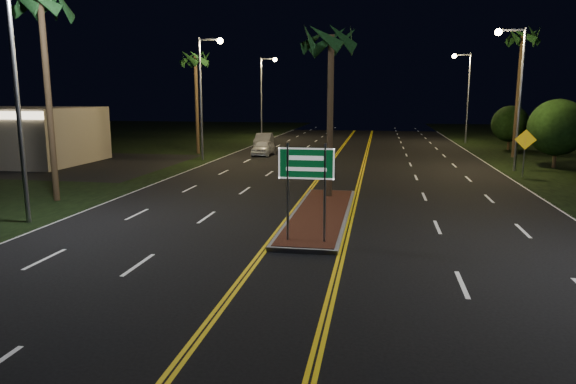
% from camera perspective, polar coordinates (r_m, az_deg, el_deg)
% --- Properties ---
extents(ground, '(120.00, 120.00, 0.00)m').
position_cam_1_polar(ground, '(14.25, 0.37, -9.11)').
color(ground, black).
rests_on(ground, ground).
extents(median_island, '(2.25, 10.25, 0.17)m').
position_cam_1_polar(median_island, '(20.89, 3.62, -2.47)').
color(median_island, gray).
rests_on(median_island, ground).
extents(highway_sign, '(1.80, 0.08, 3.20)m').
position_cam_1_polar(highway_sign, '(16.36, 2.04, 2.15)').
color(highway_sign, gray).
rests_on(highway_sign, ground).
extents(streetlight_left_near, '(1.91, 0.44, 9.00)m').
position_cam_1_polar(streetlight_left_near, '(21.52, -27.27, 11.73)').
color(streetlight_left_near, gray).
rests_on(streetlight_left_near, ground).
extents(streetlight_left_mid, '(1.91, 0.44, 9.00)m').
position_cam_1_polar(streetlight_left_mid, '(39.40, -9.17, 11.73)').
color(streetlight_left_mid, gray).
rests_on(streetlight_left_mid, ground).
extents(streetlight_left_far, '(1.91, 0.44, 9.00)m').
position_cam_1_polar(streetlight_left_far, '(58.66, -2.63, 11.45)').
color(streetlight_left_far, gray).
rests_on(streetlight_left_far, ground).
extents(streetlight_right_mid, '(1.91, 0.44, 9.00)m').
position_cam_1_polar(streetlight_right_mid, '(36.21, 23.91, 11.08)').
color(streetlight_right_mid, gray).
rests_on(streetlight_right_mid, ground).
extents(streetlight_right_far, '(1.91, 0.44, 9.00)m').
position_cam_1_polar(streetlight_right_far, '(55.86, 19.06, 10.93)').
color(streetlight_right_far, gray).
rests_on(streetlight_right_far, ground).
extents(palm_median, '(2.40, 2.40, 8.30)m').
position_cam_1_polar(palm_median, '(23.96, 4.83, 16.50)').
color(palm_median, '#382819').
rests_on(palm_median, ground).
extents(palm_left_near, '(2.40, 2.40, 9.80)m').
position_cam_1_polar(palm_left_near, '(26.14, -25.80, 18.13)').
color(palm_left_near, '#382819').
rests_on(palm_left_near, ground).
extents(palm_left_far, '(2.40, 2.40, 8.80)m').
position_cam_1_polar(palm_left_far, '(43.99, -10.27, 14.30)').
color(palm_left_far, '#382819').
rests_on(palm_left_far, ground).
extents(palm_right_far, '(2.40, 2.40, 10.30)m').
position_cam_1_polar(palm_right_far, '(44.70, 24.61, 15.27)').
color(palm_right_far, '#382819').
rests_on(palm_right_far, ground).
extents(shrub_mid, '(3.78, 3.78, 4.62)m').
position_cam_1_polar(shrub_mid, '(39.08, 27.75, 6.37)').
color(shrub_mid, '#382819').
rests_on(shrub_mid, ground).
extents(shrub_far, '(3.24, 3.24, 3.96)m').
position_cam_1_polar(shrub_far, '(50.62, 23.45, 6.97)').
color(shrub_far, '#382819').
rests_on(shrub_far, ground).
extents(car_near, '(1.86, 4.33, 1.44)m').
position_cam_1_polar(car_near, '(42.51, -2.78, 5.10)').
color(car_near, white).
rests_on(car_near, ground).
extents(car_far, '(2.41, 4.88, 1.58)m').
position_cam_1_polar(car_far, '(48.58, -2.70, 5.88)').
color(car_far, '#B8BBC3').
rests_on(car_far, ground).
extents(warning_sign, '(1.17, 0.31, 2.86)m').
position_cam_1_polar(warning_sign, '(33.67, 24.84, 4.68)').
color(warning_sign, gray).
rests_on(warning_sign, ground).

